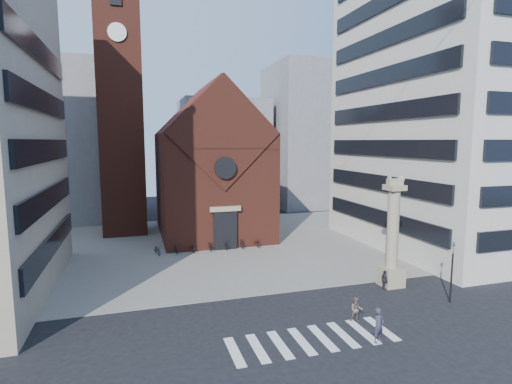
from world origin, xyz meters
TOP-DOWN VIEW (x-y plane):
  - ground at (0.00, 0.00)m, footprint 120.00×120.00m
  - piazza at (0.00, 19.00)m, footprint 46.00×30.00m
  - zebra_crossing at (0.55, -3.00)m, footprint 10.20×3.20m
  - church at (0.00, 25.04)m, footprint 12.00×16.65m
  - campanile at (-10.00, 28.00)m, footprint 5.50×5.50m
  - building_right at (24.00, 12.00)m, footprint 18.00×22.00m
  - bg_block_left at (-20.00, 40.00)m, footprint 16.00×14.00m
  - bg_block_mid at (6.00, 45.00)m, footprint 14.00×12.00m
  - bg_block_right at (22.00, 42.00)m, footprint 16.00×14.00m
  - lion_column at (10.01, 3.00)m, footprint 1.63×1.60m
  - traffic_light at (12.00, -1.00)m, footprint 0.13×0.16m
  - pedestrian_0 at (3.95, -4.35)m, footprint 0.83×0.67m
  - pedestrian_1 at (4.12, -1.75)m, footprint 0.96×0.89m
  - pedestrian_2 at (9.00, 2.37)m, footprint 0.49×0.93m
  - scooter_0 at (-6.87, 16.95)m, footprint 1.04×1.91m
  - scooter_1 at (-5.18, 16.95)m, footprint 0.89×1.83m
  - scooter_2 at (-3.50, 16.95)m, footprint 1.04×1.91m
  - scooter_3 at (-1.81, 16.95)m, footprint 0.89×1.83m
  - scooter_4 at (-0.13, 16.95)m, footprint 1.04×1.91m
  - scooter_5 at (1.56, 16.95)m, footprint 0.89×1.83m
  - scooter_6 at (3.24, 16.95)m, footprint 1.04×1.91m

SIDE VIEW (x-z plane):
  - ground at x=0.00m, z-range 0.00..0.00m
  - zebra_crossing at x=0.55m, z-range 0.00..0.01m
  - piazza at x=0.00m, z-range 0.00..0.05m
  - scooter_0 at x=-6.87m, z-range 0.05..1.00m
  - scooter_2 at x=-3.50m, z-range 0.05..1.00m
  - scooter_4 at x=-0.13m, z-range 0.05..1.00m
  - scooter_6 at x=3.24m, z-range 0.05..1.00m
  - scooter_1 at x=-5.18m, z-range 0.05..1.11m
  - scooter_3 at x=-1.81m, z-range 0.05..1.11m
  - scooter_5 at x=1.56m, z-range 0.05..1.11m
  - pedestrian_2 at x=9.00m, z-range 0.00..1.52m
  - pedestrian_1 at x=4.12m, z-range 0.00..1.58m
  - pedestrian_0 at x=3.95m, z-range 0.00..1.97m
  - traffic_light at x=12.00m, z-range 0.14..4.44m
  - lion_column at x=10.01m, z-range -0.88..7.79m
  - church at x=0.00m, z-range -1.02..16.98m
  - bg_block_mid at x=6.00m, z-range 0.00..18.00m
  - bg_block_left at x=-20.00m, z-range 0.00..22.00m
  - bg_block_right at x=22.00m, z-range 0.00..24.00m
  - campanile at x=-10.00m, z-range 0.14..31.34m
  - building_right at x=24.00m, z-range 0.00..32.00m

